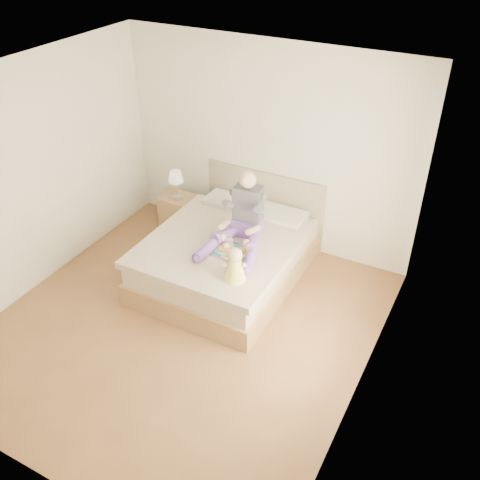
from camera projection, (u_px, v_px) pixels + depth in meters
The scene contains 7 objects.
room at pixel (181, 212), 5.16m from camera, with size 4.02×4.22×2.71m.
bed at pixel (229, 254), 6.64m from camera, with size 1.70×2.18×1.00m.
nightstand at pixel (179, 213), 7.55m from camera, with size 0.45×0.40×0.54m.
lamp at pixel (176, 178), 7.18m from camera, with size 0.20×0.20×0.41m.
adult at pixel (243, 220), 6.28m from camera, with size 0.70×1.04×0.84m.
tray at pixel (232, 251), 6.13m from camera, with size 0.51×0.42×0.13m.
baby at pixel (235, 267), 5.66m from camera, with size 0.30×0.35×0.39m.
Camera 1 is at (2.67, -3.65, 4.14)m, focal length 40.00 mm.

